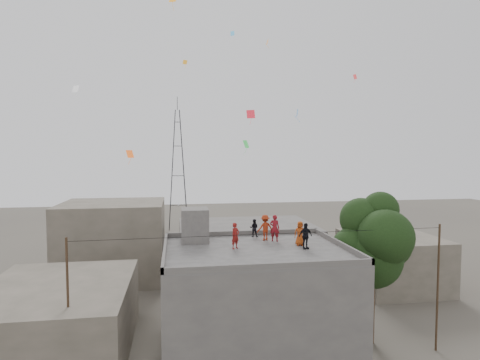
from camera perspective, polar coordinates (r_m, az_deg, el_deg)
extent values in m
plane|color=#4C463F|center=(24.67, 2.13, -23.75)|extent=(140.00, 140.00, 0.00)
cube|color=#53504E|center=(23.44, 2.15, -17.23)|extent=(10.00, 8.00, 6.00)
cube|color=#4B4846|center=(22.53, 2.17, -9.96)|extent=(10.00, 8.00, 0.10)
cube|color=#53504E|center=(26.26, 0.48, -7.55)|extent=(10.00, 0.15, 0.30)
cube|color=#53504E|center=(18.77, 4.56, -12.14)|extent=(10.00, 0.15, 0.30)
cube|color=#53504E|center=(23.92, 13.96, -8.77)|extent=(0.15, 8.00, 0.30)
cube|color=#53504E|center=(22.08, -10.66, -9.77)|extent=(0.15, 8.00, 0.30)
cube|color=#53504E|center=(24.47, -6.45, -6.37)|extent=(1.60, 1.80, 2.00)
cube|color=#575245|center=(26.15, -24.51, -17.64)|extent=(8.00, 10.00, 4.00)
cube|color=#53504E|center=(37.10, 0.95, -10.14)|extent=(12.00, 9.00, 5.00)
cube|color=#575245|center=(38.71, -17.57, -8.21)|extent=(9.00, 8.00, 7.00)
cube|color=#575245|center=(37.53, 20.78, -10.69)|extent=(7.00, 8.00, 4.40)
cylinder|color=black|center=(26.50, 18.11, -17.19)|extent=(0.44, 0.44, 4.00)
cylinder|color=black|center=(26.13, 18.38, -13.79)|extent=(0.64, 0.91, 2.14)
sphere|color=black|center=(25.55, 18.26, -10.47)|extent=(3.60, 3.60, 3.60)
sphere|color=black|center=(26.14, 20.15, -8.39)|extent=(3.00, 3.00, 3.00)
sphere|color=black|center=(25.50, 15.93, -9.52)|extent=(2.80, 2.80, 2.80)
sphere|color=black|center=(24.74, 20.01, -7.64)|extent=(3.20, 3.20, 3.20)
sphere|color=black|center=(25.77, 16.84, -5.32)|extent=(2.60, 2.60, 2.60)
sphere|color=black|center=(25.92, 19.35, -3.98)|extent=(2.20, 2.20, 2.20)
cylinder|color=black|center=(22.02, -23.23, -16.99)|extent=(0.12, 0.12, 7.40)
cylinder|color=black|center=(26.39, 26.30, -13.59)|extent=(0.12, 0.12, 7.40)
cylinder|color=black|center=(21.19, 4.18, -7.66)|extent=(20.00, 0.52, 0.02)
cylinder|color=black|center=(60.67, -9.62, 1.41)|extent=(1.27, 1.27, 18.01)
cylinder|color=black|center=(60.68, -8.01, 1.42)|extent=(1.27, 1.27, 18.01)
cylinder|color=black|center=(62.37, -8.04, 1.48)|extent=(1.27, 1.27, 18.01)
cylinder|color=black|center=(62.37, -9.61, 1.47)|extent=(1.27, 1.27, 18.01)
cube|color=black|center=(61.96, -8.77, -3.55)|extent=(2.36, 0.08, 0.08)
cube|color=black|center=(61.96, -8.77, -3.55)|extent=(0.08, 2.36, 0.08)
cube|color=black|center=(61.56, -8.81, 0.61)|extent=(1.81, 0.08, 0.08)
cube|color=black|center=(61.56, -8.81, 0.61)|extent=(0.08, 1.81, 0.08)
cube|color=black|center=(61.48, -8.85, 4.80)|extent=(1.26, 0.08, 0.08)
cube|color=black|center=(61.48, -8.85, 4.80)|extent=(0.08, 1.26, 0.08)
cube|color=black|center=(61.66, -8.89, 8.15)|extent=(0.82, 0.08, 0.08)
cube|color=black|center=(61.66, -8.89, 8.15)|extent=(0.08, 0.82, 0.08)
cylinder|color=black|center=(61.94, -8.91, 10.73)|extent=(0.08, 0.08, 2.00)
imported|color=maroon|center=(24.46, 4.95, -6.83)|extent=(0.69, 0.58, 1.61)
imported|color=#AF4314|center=(23.58, 8.53, -7.52)|extent=(0.73, 0.52, 1.40)
imported|color=black|center=(25.75, 2.00, -6.83)|extent=(0.66, 0.59, 1.13)
imported|color=black|center=(22.76, 9.29, -7.86)|extent=(0.92, 0.58, 1.45)
imported|color=#982A11|center=(24.70, 3.59, -6.77)|extent=(1.11, 0.78, 1.57)
imported|color=maroon|center=(22.54, -0.67, -7.94)|extent=(0.63, 0.59, 1.45)
plane|color=orange|center=(25.13, -15.38, 3.59)|extent=(0.46, 0.49, 0.46)
plane|color=red|center=(28.54, 1.54, 9.34)|extent=(0.63, 0.46, 0.56)
plane|color=orange|center=(37.32, -7.83, 16.28)|extent=(0.44, 0.33, 0.32)
plane|color=blue|center=(28.98, 8.15, 9.42)|extent=(0.25, 0.50, 0.51)
plane|color=silver|center=(30.20, -22.34, 11.91)|extent=(0.53, 0.42, 0.48)
plane|color=orange|center=(36.32, 3.91, 19.00)|extent=(0.11, 0.42, 0.40)
plane|color=green|center=(27.76, 0.86, 5.13)|extent=(0.38, 0.60, 0.53)
plane|color=#E53639|center=(36.97, 16.04, 13.94)|extent=(0.20, 0.43, 0.39)
plane|color=orange|center=(25.32, -9.52, 23.93)|extent=(0.47, 0.39, 0.31)
plane|color=#4AA8DF|center=(38.90, -1.08, 20.13)|extent=(0.34, 0.25, 0.39)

